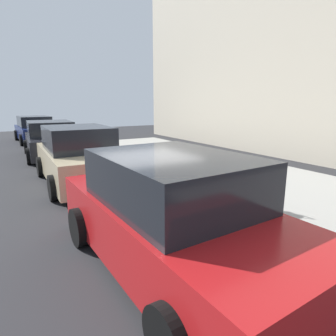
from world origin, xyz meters
The scene contains 15 objects.
ground_plane centered at (0.00, 0.00, 0.00)m, with size 40.00×40.00×0.00m, color #28282B.
sidewalk_curb centered at (0.00, -2.50, 0.07)m, with size 18.00×5.00×0.14m, color #9E9B93.
building_facade_sidewalk_side centered at (0.00, -8.10, 5.74)m, with size 24.00×3.00×11.49m, color #B2A893.
suitcase_black_0 centered at (-3.36, -0.65, 0.48)m, with size 0.36×0.26×0.90m.
suitcase_silver_1 centered at (-2.86, -0.54, 0.45)m, with size 0.41×0.26×0.84m.
suitcase_maroon_2 centered at (-2.30, -0.66, 0.41)m, with size 0.47×0.30×0.83m.
suitcase_olive_3 centered at (-1.73, -0.62, 0.41)m, with size 0.45×0.22×0.60m.
suitcase_navy_4 centered at (-1.19, -0.59, 0.44)m, with size 0.40×0.24×0.88m.
suitcase_teal_5 centered at (-0.64, -0.57, 0.47)m, with size 0.48×0.30×0.72m.
fire_hydrant centered at (0.41, -0.62, 0.51)m, with size 0.39×0.21×0.71m.
bollard_post centered at (1.00, -0.47, 0.49)m, with size 0.17×0.17×0.69m, color brown.
parked_car_red_0 centered at (-4.11, 1.70, 0.77)m, with size 4.44×2.19×1.64m.
parked_car_beige_1 centered at (1.09, 1.70, 0.77)m, with size 4.33×2.14×1.66m.
parked_car_charcoal_2 centered at (5.99, 1.70, 0.73)m, with size 4.52×2.29×1.55m.
parked_car_navy_3 centered at (11.72, 1.70, 0.73)m, with size 4.60×2.15×1.54m.
Camera 1 is at (-7.26, 3.67, 2.31)m, focal length 30.44 mm.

